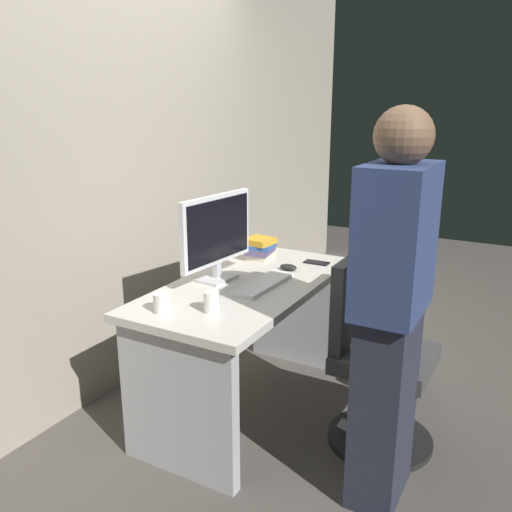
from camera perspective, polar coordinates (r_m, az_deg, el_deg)
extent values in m
plane|color=#4C4742|center=(3.14, -0.83, -15.61)|extent=(9.00, 9.00, 0.00)
cube|color=#9E9384|center=(3.19, -14.84, 12.91)|extent=(6.40, 0.10, 3.00)
cube|color=beige|center=(2.83, -0.89, -3.18)|extent=(1.39, 0.69, 0.04)
cube|color=#B2B2B7|center=(2.51, -8.34, -15.36)|extent=(0.06, 0.61, 0.70)
cube|color=#B2B2B7|center=(3.49, 4.35, -5.86)|extent=(0.06, 0.61, 0.70)
cylinder|color=black|center=(2.92, 12.96, -18.33)|extent=(0.52, 0.52, 0.03)
cylinder|color=black|center=(2.81, 13.24, -14.79)|extent=(0.05, 0.05, 0.39)
cube|color=#3F3F3F|center=(2.70, 13.56, -10.50)|extent=(0.44, 0.44, 0.08)
cube|color=#3F3F3F|center=(2.65, 9.96, -4.70)|extent=(0.40, 0.06, 0.44)
cube|color=#262838|center=(2.39, 13.39, -15.19)|extent=(0.34, 0.20, 0.85)
cube|color=navy|center=(2.11, 14.64, 1.65)|extent=(0.40, 0.24, 0.58)
sphere|color=brown|center=(2.06, 15.42, 12.20)|extent=(0.22, 0.22, 0.22)
cube|color=silver|center=(2.86, -4.13, -2.40)|extent=(0.21, 0.16, 0.02)
cube|color=silver|center=(2.84, -4.15, -1.48)|extent=(0.04, 0.03, 0.08)
cube|color=silver|center=(2.79, -4.24, 2.84)|extent=(0.54, 0.08, 0.36)
cube|color=black|center=(2.78, -3.93, 2.81)|extent=(0.50, 0.05, 0.32)
cube|color=white|center=(2.76, 0.82, -2.98)|extent=(0.43, 0.14, 0.02)
ellipsoid|color=black|center=(3.02, 3.45, -1.19)|extent=(0.06, 0.10, 0.03)
cylinder|color=white|center=(2.42, -4.76, -4.89)|extent=(0.07, 0.07, 0.10)
cylinder|color=white|center=(2.45, -9.95, -4.92)|extent=(0.08, 0.08, 0.09)
cube|color=beige|center=(3.23, 0.53, 0.00)|extent=(0.16, 0.13, 0.03)
cube|color=#594C72|center=(3.23, 0.45, 0.61)|extent=(0.21, 0.17, 0.03)
cube|color=#3359A5|center=(3.21, 0.43, 1.08)|extent=(0.18, 0.18, 0.03)
cube|color=gold|center=(3.20, 0.35, 1.60)|extent=(0.17, 0.17, 0.04)
cube|color=black|center=(3.16, 6.45, -0.70)|extent=(0.07, 0.14, 0.01)
cube|color=#262628|center=(3.33, 14.79, -11.64)|extent=(0.34, 0.14, 0.26)
torus|color=#262628|center=(3.26, 14.99, -9.14)|extent=(0.18, 0.02, 0.18)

